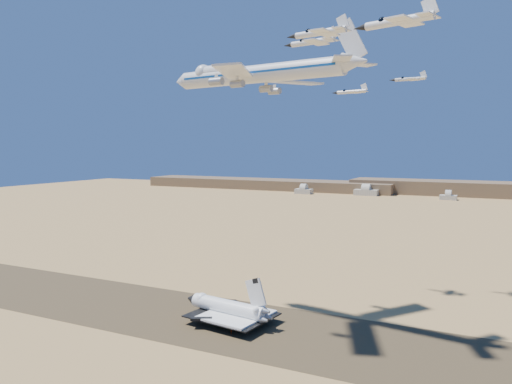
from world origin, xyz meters
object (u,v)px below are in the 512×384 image
at_px(chase_jet_b, 319,32).
at_px(chase_jet_c, 397,21).
at_px(chase_jet_d, 351,92).
at_px(chase_jet_e, 409,79).
at_px(chase_jet_a, 311,42).
at_px(crew_c, 231,332).
at_px(crew_a, 243,328).
at_px(carrier_747, 251,74).
at_px(shuttle, 228,309).
at_px(crew_b, 237,329).

xyz_separation_m(chase_jet_b, chase_jet_c, (17.68, -12.77, -2.49)).
height_order(chase_jet_d, chase_jet_e, chase_jet_e).
bearing_deg(chase_jet_a, crew_c, 157.06).
relative_size(crew_a, chase_jet_c, 0.13).
bearing_deg(chase_jet_c, chase_jet_d, 124.10).
bearing_deg(chase_jet_e, crew_c, -117.66).
bearing_deg(carrier_747, chase_jet_b, -44.94).
distance_m(crew_a, chase_jet_a, 98.04).
xyz_separation_m(shuttle, chase_jet_e, (49.77, 68.97, 86.55)).
bearing_deg(crew_c, shuttle, 9.99).
xyz_separation_m(carrier_747, crew_c, (1.93, -19.15, -87.63)).
xyz_separation_m(crew_b, chase_jet_e, (42.36, 75.68, 90.59)).
xyz_separation_m(crew_c, chase_jet_a, (36.07, -23.48, 87.80)).
distance_m(carrier_747, chase_jet_d, 55.56).
bearing_deg(crew_b, chase_jet_c, 178.76).
xyz_separation_m(crew_c, chase_jet_d, (20.17, 70.07, 85.44)).
bearing_deg(crew_a, shuttle, 71.92).
height_order(carrier_747, crew_c, carrier_747).
distance_m(chase_jet_a, chase_jet_c, 43.99).
relative_size(crew_c, chase_jet_e, 0.11).
relative_size(chase_jet_a, chase_jet_d, 0.91).
bearing_deg(chase_jet_b, chase_jet_c, -26.19).
height_order(crew_b, chase_jet_b, chase_jet_b).
bearing_deg(chase_jet_c, shuttle, 151.59).
height_order(crew_a, crew_c, crew_a).
relative_size(crew_b, chase_jet_a, 0.11).
bearing_deg(chase_jet_d, crew_c, -98.20).
distance_m(chase_jet_c, chase_jet_e, 138.07).
height_order(crew_a, crew_b, crew_a).
xyz_separation_m(shuttle, chase_jet_c, (69.96, -67.37, 78.40)).
bearing_deg(crew_b, crew_a, -96.70).
relative_size(chase_jet_b, chase_jet_c, 0.97).
relative_size(crew_b, crew_c, 0.92).
bearing_deg(shuttle, carrier_747, 70.79).
height_order(shuttle, crew_b, shuttle).
distance_m(carrier_747, crew_a, 88.90).
xyz_separation_m(shuttle, crew_a, (9.14, -5.24, -3.90)).
bearing_deg(shuttle, chase_jet_b, -38.32).
bearing_deg(chase_jet_c, chase_jet_a, 143.86).
distance_m(carrier_747, chase_jet_a, 57.12).
bearing_deg(chase_jet_a, shuttle, 152.43).
height_order(carrier_747, chase_jet_c, carrier_747).
bearing_deg(crew_b, chase_jet_b, 176.02).
bearing_deg(chase_jet_e, chase_jet_d, -158.45).
relative_size(crew_c, chase_jet_c, 0.12).
bearing_deg(crew_b, chase_jet_d, -63.37).
relative_size(chase_jet_a, chase_jet_c, 1.02).
xyz_separation_m(crew_c, chase_jet_b, (45.48, -44.95, 84.86)).
xyz_separation_m(chase_jet_a, chase_jet_b, (9.40, -21.47, -2.94)).
bearing_deg(chase_jet_d, carrier_747, -105.61).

